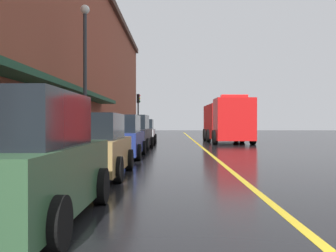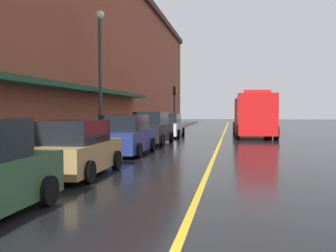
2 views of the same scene
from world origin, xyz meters
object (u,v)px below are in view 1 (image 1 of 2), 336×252
object	(u,v)px
traffic_light_near	(138,107)
street_lamp_left	(85,61)
parking_meter_1	(73,134)
parked_car_2	(119,138)
parking_meter_0	(122,129)
parked_car_0	(22,163)
parked_car_4	(141,132)
fire_truck	(227,121)
parked_car_3	(133,133)
parked_car_1	(90,147)

from	to	relation	value
traffic_light_near	street_lamp_left	bearing A→B (deg)	-91.81
street_lamp_left	parking_meter_1	bearing A→B (deg)	-82.55
parked_car_2	parking_meter_0	bearing A→B (deg)	6.53
parked_car_0	parked_car_4	size ratio (longest dim) A/B	0.85
parked_car_0	fire_truck	world-z (taller)	fire_truck
parking_meter_0	traffic_light_near	size ratio (longest dim) A/B	0.31
parked_car_2	fire_truck	world-z (taller)	fire_truck
parked_car_0	parking_meter_0	bearing A→B (deg)	3.96
parked_car_3	fire_truck	xyz separation A→B (m)	(6.32, 7.27, 0.73)
traffic_light_near	fire_truck	bearing A→B (deg)	-52.93
parked_car_2	parked_car_3	xyz separation A→B (m)	(0.03, 5.57, 0.05)
parked_car_1	parking_meter_0	xyz separation A→B (m)	(-1.32, 16.61, 0.26)
parking_meter_0	fire_truck	bearing A→B (deg)	15.17
parked_car_4	parking_meter_0	world-z (taller)	parked_car_4
fire_truck	traffic_light_near	bearing A→B (deg)	-144.61
parked_car_2	fire_truck	xyz separation A→B (m)	(6.34, 12.84, 0.78)
parked_car_3	street_lamp_left	size ratio (longest dim) A/B	0.62
parked_car_1	fire_truck	xyz separation A→B (m)	(6.33, 18.69, 0.82)
parked_car_2	fire_truck	distance (m)	14.34
parked_car_0	street_lamp_left	xyz separation A→B (m)	(-2.02, 12.85, 3.53)
parked_car_0	parked_car_1	world-z (taller)	parked_car_0
parked_car_0	parked_car_3	bearing A→B (deg)	0.51
parked_car_2	street_lamp_left	size ratio (longest dim) A/B	0.68
street_lamp_left	parking_meter_0	bearing A→B (deg)	86.10
parked_car_1	parked_car_3	bearing A→B (deg)	-0.42
parked_car_1	parking_meter_0	distance (m)	16.67
fire_truck	street_lamp_left	xyz separation A→B (m)	(-8.25, -10.88, 2.78)
parked_car_1	street_lamp_left	size ratio (longest dim) A/B	0.60
fire_truck	parking_meter_1	distance (m)	17.27
parked_car_4	street_lamp_left	xyz separation A→B (m)	(-1.90, -9.63, 3.58)
parking_meter_0	parking_meter_1	xyz separation A→B (m)	(0.00, -13.40, 0.00)
parked_car_3	parking_meter_0	bearing A→B (deg)	16.28
parked_car_2	traffic_light_near	bearing A→B (deg)	2.72
parked_car_1	street_lamp_left	world-z (taller)	street_lamp_left
parked_car_1	parking_meter_0	bearing A→B (deg)	4.20
parked_car_4	traffic_light_near	world-z (taller)	traffic_light_near
parked_car_1	parked_car_4	xyz separation A→B (m)	(-0.02, 17.43, 0.02)
parked_car_4	parking_meter_0	distance (m)	1.56
parked_car_3	parked_car_4	distance (m)	6.01
parking_meter_1	street_lamp_left	world-z (taller)	street_lamp_left
parked_car_0	parking_meter_1	size ratio (longest dim) A/B	3.16
parking_meter_0	street_lamp_left	bearing A→B (deg)	-93.90
parked_car_1	parking_meter_1	size ratio (longest dim) A/B	3.13
parked_car_4	fire_truck	world-z (taller)	fire_truck
fire_truck	traffic_light_near	size ratio (longest dim) A/B	1.96
traffic_light_near	parked_car_2	bearing A→B (deg)	-86.88
parked_car_3	street_lamp_left	bearing A→B (deg)	153.71
parked_car_0	fire_truck	size ratio (longest dim) A/B	0.50
parked_car_1	parked_car_4	world-z (taller)	parked_car_4
parked_car_0	fire_truck	distance (m)	24.55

